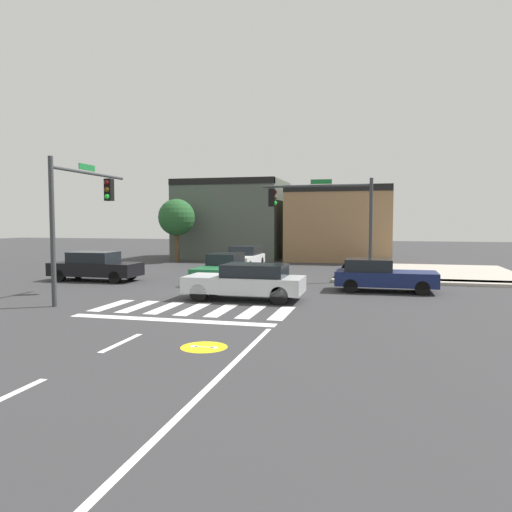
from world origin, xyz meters
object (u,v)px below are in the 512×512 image
car_navy (382,275)px  car_silver (247,281)px  car_green (222,268)px  car_black (95,266)px  roadside_tree (177,218)px  traffic_signal_southwest (81,204)px  traffic_signal_northeast (325,209)px  car_white (243,258)px

car_navy → car_silver: size_ratio=0.93×
car_navy → car_green: (-7.96, 1.84, -0.02)m
car_black → roadside_tree: 12.17m
traffic_signal_southwest → roadside_tree: 17.75m
car_navy → roadside_tree: (-14.95, 12.31, 2.65)m
traffic_signal_southwest → roadside_tree: (-3.42, 17.41, -0.42)m
traffic_signal_northeast → car_white: (-5.74, 4.75, -2.98)m
car_silver → roadside_tree: 19.00m
car_white → roadside_tree: (-6.31, 4.00, 2.61)m
car_silver → car_navy: bearing=-143.9°
car_black → car_navy: size_ratio=1.07×
traffic_signal_northeast → traffic_signal_southwest: bearing=45.1°
traffic_signal_northeast → car_black: traffic_signal_northeast is taller
car_black → traffic_signal_northeast: bearing=15.2°
car_white → roadside_tree: size_ratio=0.98×
roadside_tree → car_black: bearing=-87.6°
car_navy → roadside_tree: roadside_tree is taller
car_navy → traffic_signal_southwest: bearing=-156.2°
traffic_signal_southwest → car_silver: size_ratio=1.17×
car_green → roadside_tree: 12.87m
traffic_signal_northeast → car_green: bearing=18.9°
car_navy → car_green: 8.17m
car_navy → car_silver: (-5.15, -3.75, 0.03)m
traffic_signal_southwest → traffic_signal_northeast: bearing=-44.9°
car_green → car_white: 6.51m
car_black → traffic_signal_southwest: bearing=-62.1°
car_black → roadside_tree: bearing=92.4°
car_black → car_green: 6.64m
traffic_signal_northeast → car_green: 6.15m
car_navy → car_green: car_navy is taller
traffic_signal_southwest → car_navy: 12.97m
traffic_signal_northeast → car_navy: bearing=129.1°
traffic_signal_northeast → car_silver: size_ratio=1.24×
car_green → traffic_signal_southwest: bearing=-27.2°
car_navy → car_white: car_white is taller
car_black → car_navy: 14.46m
traffic_signal_northeast → traffic_signal_southwest: (-8.63, -8.66, 0.04)m
traffic_signal_northeast → car_white: size_ratio=1.23×
traffic_signal_northeast → car_green: (-5.06, -1.73, -3.04)m
car_navy → car_black: bearing=178.3°
traffic_signal_northeast → car_navy: size_ratio=1.33×
traffic_signal_southwest → car_green: bearing=-27.2°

